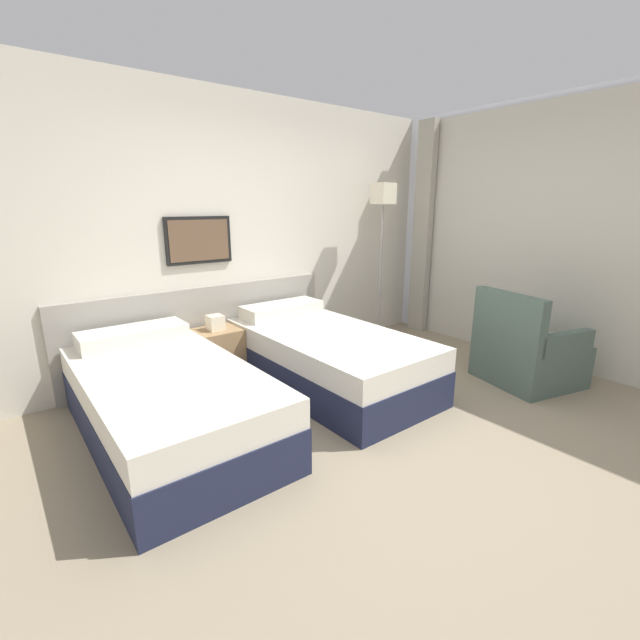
# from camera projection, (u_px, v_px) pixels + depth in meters

# --- Properties ---
(ground_plane) EXTENTS (16.00, 16.00, 0.00)m
(ground_plane) POSITION_uv_depth(u_px,v_px,m) (380.00, 431.00, 3.21)
(ground_plane) COLOR gray
(wall_headboard) EXTENTS (10.00, 0.10, 2.70)m
(wall_headboard) POSITION_uv_depth(u_px,v_px,m) (242.00, 239.00, 4.35)
(wall_headboard) COLOR beige
(wall_headboard) RESTS_ON ground_plane
(wall_window) EXTENTS (0.21, 4.46, 2.70)m
(wall_window) POSITION_uv_depth(u_px,v_px,m) (573.00, 236.00, 4.21)
(wall_window) COLOR white
(wall_window) RESTS_ON ground_plane
(bed_near_door) EXTENTS (1.05, 2.01, 0.65)m
(bed_near_door) POSITION_uv_depth(u_px,v_px,m) (168.00, 401.00, 3.09)
(bed_near_door) COLOR #1E233D
(bed_near_door) RESTS_ON ground_plane
(bed_near_window) EXTENTS (1.05, 2.01, 0.65)m
(bed_near_window) POSITION_uv_depth(u_px,v_px,m) (327.00, 357.00, 3.98)
(bed_near_window) COLOR #1E233D
(bed_near_window) RESTS_ON ground_plane
(nightstand) EXTENTS (0.43, 0.37, 0.63)m
(nightstand) POSITION_uv_depth(u_px,v_px,m) (217.00, 353.00, 4.12)
(nightstand) COLOR #9E7A51
(nightstand) RESTS_ON ground_plane
(floor_lamp) EXTENTS (0.24, 0.24, 1.88)m
(floor_lamp) POSITION_uv_depth(u_px,v_px,m) (383.00, 213.00, 4.93)
(floor_lamp) COLOR #9E9993
(floor_lamp) RESTS_ON ground_plane
(armchair) EXTENTS (0.93, 0.92, 0.89)m
(armchair) POSITION_uv_depth(u_px,v_px,m) (526.00, 354.00, 4.04)
(armchair) COLOR #4C6056
(armchair) RESTS_ON ground_plane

